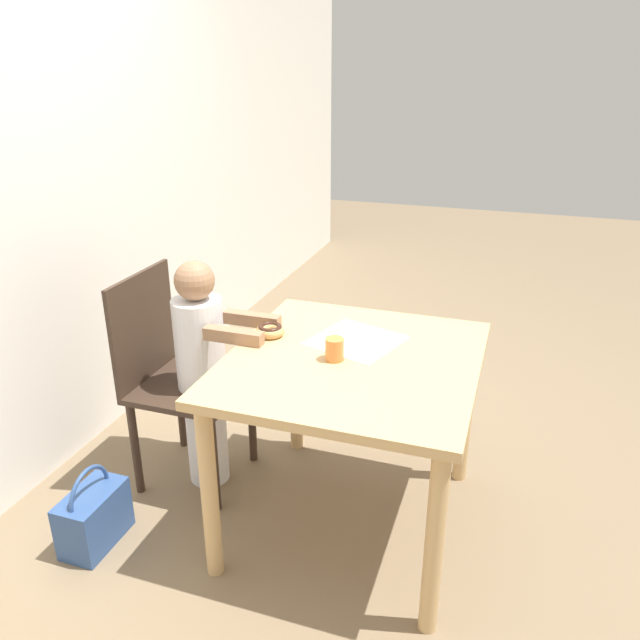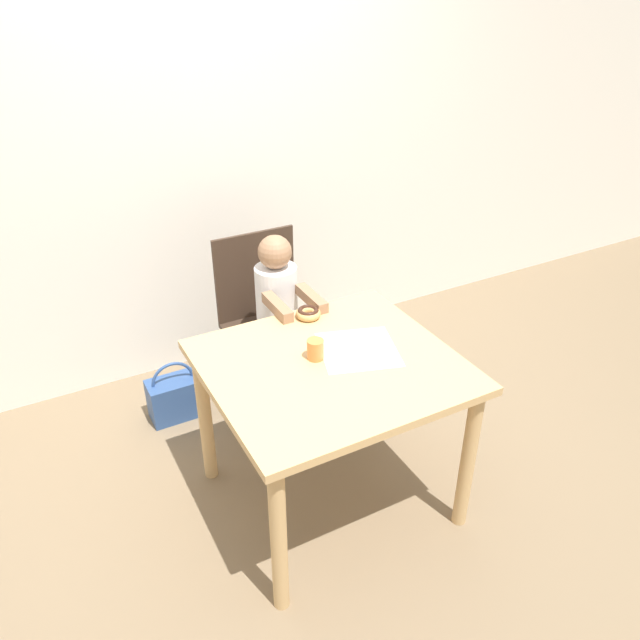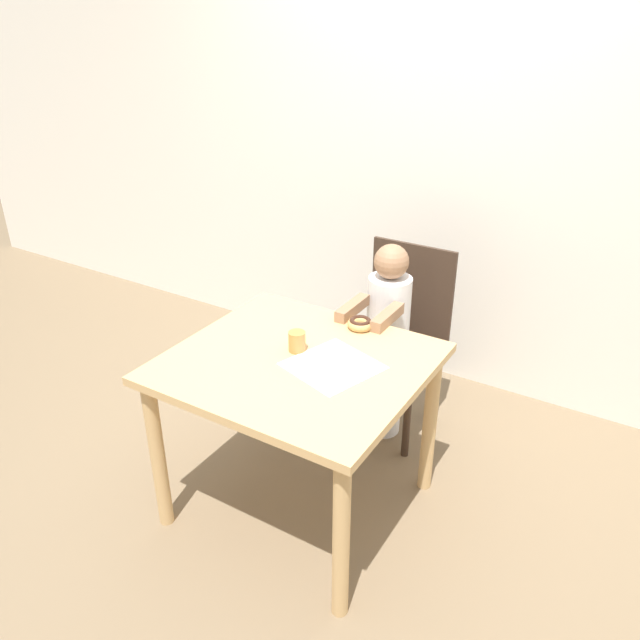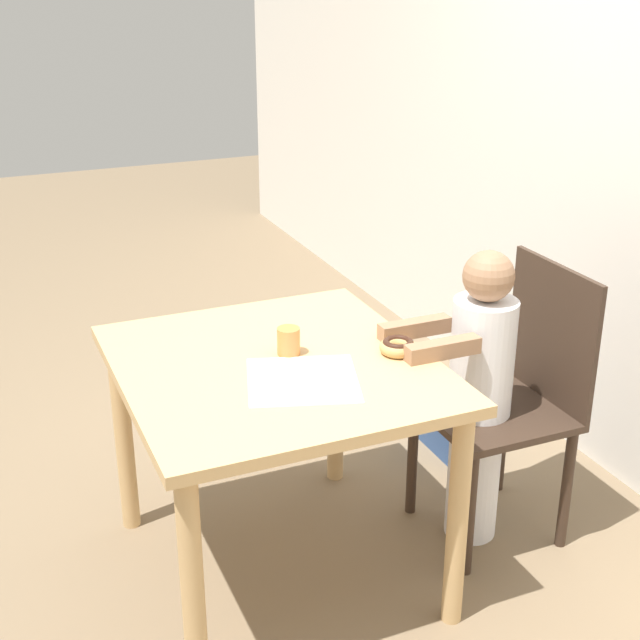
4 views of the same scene
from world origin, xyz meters
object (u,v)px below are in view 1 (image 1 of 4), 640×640
at_px(handbag, 94,516).
at_px(cup, 335,349).
at_px(child_figure, 203,373).
at_px(chair, 176,376).
at_px(donut, 270,330).

relative_size(handbag, cup, 4.01).
bearing_deg(cup, handbag, 115.22).
xyz_separation_m(child_figure, handbag, (-0.50, 0.23, -0.40)).
xyz_separation_m(chair, donut, (0.01, -0.43, 0.27)).
height_order(chair, handbag, chair).
distance_m(chair, cup, 0.80).
bearing_deg(chair, handbag, 169.16).
height_order(chair, child_figure, child_figure).
bearing_deg(child_figure, donut, -87.65).
distance_m(donut, cup, 0.33).
height_order(child_figure, cup, child_figure).
relative_size(chair, child_figure, 0.92).
xyz_separation_m(handbag, cup, (0.39, -0.83, 0.65)).
height_order(handbag, cup, cup).
height_order(chair, donut, chair).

